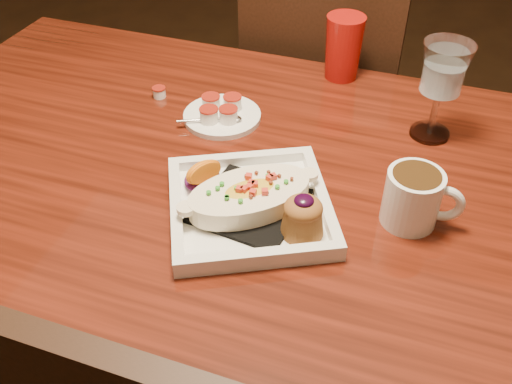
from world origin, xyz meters
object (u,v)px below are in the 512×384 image
(goblet, at_px, (443,74))
(table, at_px, (245,212))
(plate, at_px, (255,202))
(saucer, at_px, (221,114))
(coffee_mug, at_px, (414,196))
(chair_far, at_px, (322,110))
(red_tumbler, at_px, (343,48))

(goblet, bearing_deg, table, -142.32)
(plate, bearing_deg, table, 91.24)
(plate, bearing_deg, saucer, 95.71)
(goblet, bearing_deg, plate, -126.45)
(plate, distance_m, saucer, 0.29)
(table, height_order, coffee_mug, coffee_mug)
(table, distance_m, coffee_mug, 0.33)
(table, height_order, chair_far, chair_far)
(chair_far, distance_m, coffee_mug, 0.78)
(plate, xyz_separation_m, saucer, (-0.16, 0.25, -0.01))
(plate, relative_size, coffee_mug, 2.74)
(chair_far, bearing_deg, coffee_mug, 114.23)
(table, distance_m, plate, 0.17)
(table, relative_size, saucer, 9.55)
(coffee_mug, distance_m, goblet, 0.27)
(table, bearing_deg, red_tumbler, 78.26)
(chair_far, bearing_deg, goblet, 126.87)
(chair_far, height_order, goblet, goblet)
(saucer, bearing_deg, goblet, 11.89)
(goblet, relative_size, saucer, 1.22)
(chair_far, distance_m, plate, 0.78)
(plate, xyz_separation_m, goblet, (0.24, 0.33, 0.11))
(red_tumbler, bearing_deg, saucer, -126.59)
(plate, distance_m, coffee_mug, 0.25)
(chair_far, distance_m, saucer, 0.56)
(table, height_order, red_tumbler, red_tumbler)
(red_tumbler, bearing_deg, coffee_mug, -63.56)
(plate, relative_size, goblet, 1.82)
(goblet, distance_m, red_tumbler, 0.28)
(goblet, xyz_separation_m, saucer, (-0.40, -0.09, -0.12))
(coffee_mug, bearing_deg, chair_far, 110.22)
(coffee_mug, bearing_deg, saucer, 152.50)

